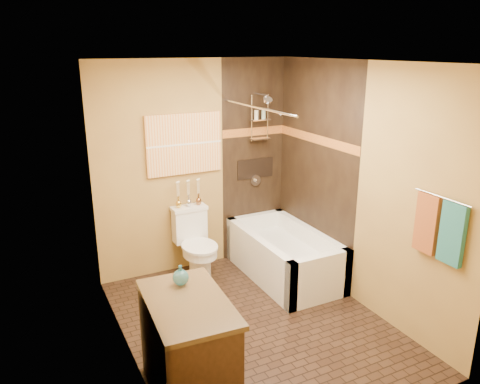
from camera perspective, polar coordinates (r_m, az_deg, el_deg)
floor at (r=4.80m, az=1.77°, el=-15.76°), size 3.00×3.00×0.00m
wall_left at (r=3.85m, az=-13.99°, el=-4.04°), size 0.02×3.00×2.50m
wall_right at (r=4.91m, az=14.32°, el=0.58°), size 0.02×3.00×2.50m
wall_back at (r=5.56m, az=-5.49°, el=2.98°), size 2.40×0.02×2.50m
wall_front at (r=3.12m, az=15.39°, el=-9.43°), size 2.40×0.02×2.50m
ceiling at (r=4.02m, az=2.11°, el=15.60°), size 3.00×3.00×0.00m
alcove_tile_back at (r=5.86m, az=1.64°, el=3.82°), size 0.85×0.01×2.50m
alcove_tile_right at (r=5.47m, az=9.14°, el=2.61°), size 0.01×1.50×2.50m
mosaic_band_back at (r=5.78m, az=1.72°, el=7.36°), size 0.85×0.01×0.10m
mosaic_band_right at (r=5.38m, az=9.24°, el=6.40°), size 0.01×1.50×0.10m
alcove_niche at (r=5.89m, az=1.87°, el=2.88°), size 0.50×0.01×0.25m
shower_fixtures at (r=5.70m, az=2.43°, el=7.68°), size 0.24×0.33×1.16m
curtain_rod at (r=4.91m, az=1.94°, el=10.30°), size 0.03×1.55×0.03m
towel_bar at (r=4.12m, az=23.46°, el=-0.64°), size 0.02×0.55×0.02m
towel_teal at (r=4.14m, az=24.46°, el=-4.67°), size 0.05×0.22×0.52m
towel_rust at (r=4.29m, az=21.81°, el=-3.57°), size 0.05×0.22×0.52m
sunset_painting at (r=5.42m, az=-6.82°, el=5.83°), size 0.90×0.04×0.70m
vanity_mirror at (r=3.18m, az=-11.44°, el=-3.65°), size 0.01×1.00×0.90m
bathtub at (r=5.62m, az=5.38°, el=-8.04°), size 0.80×1.50×0.55m
toilet at (r=5.52m, az=-5.44°, el=-6.29°), size 0.42×0.61×0.82m
vanity at (r=3.77m, az=-6.35°, el=-18.54°), size 0.64×0.98×0.84m
teal_bottle at (r=3.72m, az=-7.25°, el=-10.05°), size 0.13×0.13×0.20m
bud_vases at (r=5.48m, az=-6.31°, el=-0.07°), size 0.32×0.07×0.31m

